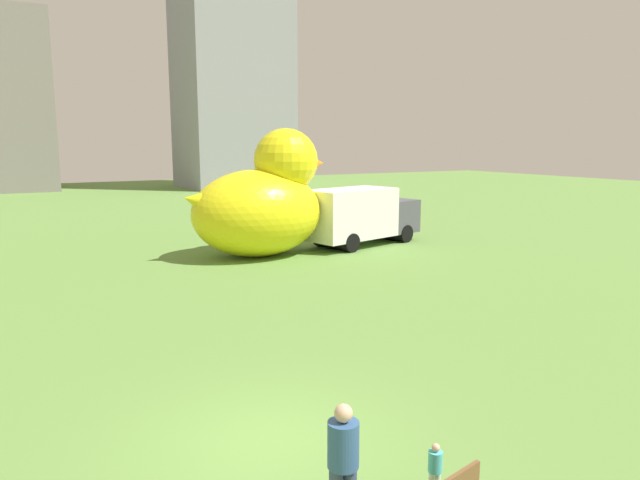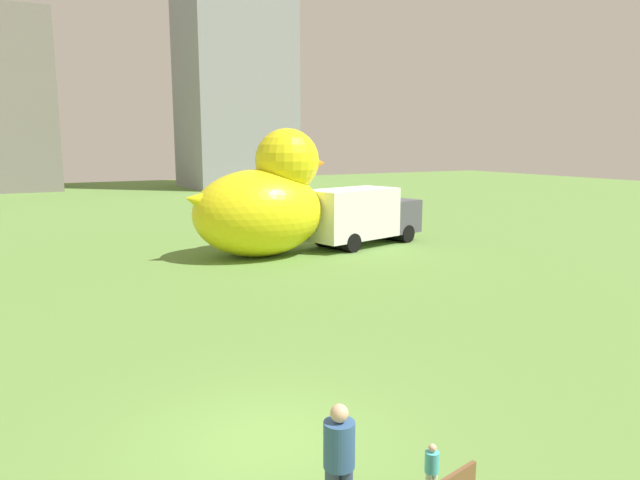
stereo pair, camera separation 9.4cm
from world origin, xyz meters
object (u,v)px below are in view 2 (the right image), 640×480
object	(u,v)px
person_child	(432,468)
giant_inflatable_duck	(263,202)
person_adult	(339,459)
box_truck	(362,216)

from	to	relation	value
person_child	giant_inflatable_duck	size ratio (longest dim) A/B	0.12
person_adult	box_truck	distance (m)	21.57
person_adult	giant_inflatable_duck	world-z (taller)	giant_inflatable_duck
person_child	giant_inflatable_duck	xyz separation A→B (m)	(5.09, 18.02, 1.97)
giant_inflatable_duck	person_child	bearing A→B (deg)	-105.78
giant_inflatable_duck	box_truck	distance (m)	5.42
person_adult	box_truck	bearing A→B (deg)	56.55
person_child	box_truck	distance (m)	20.93
person_adult	person_child	world-z (taller)	person_adult
giant_inflatable_duck	box_truck	bearing A→B (deg)	1.24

